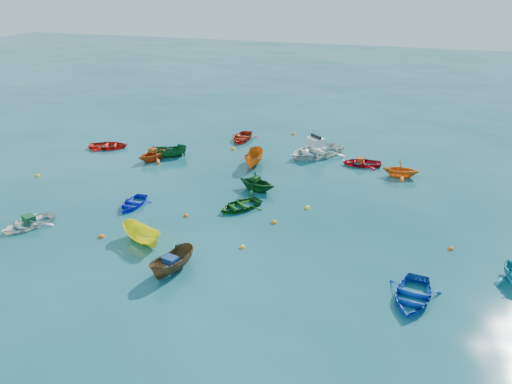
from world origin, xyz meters
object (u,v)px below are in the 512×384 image
(dinghy_white_near, at_px, (29,226))
(dinghy_blue_sw, at_px, (133,206))
(dinghy_blue_se, at_px, (412,300))
(motorboat_white, at_px, (315,155))

(dinghy_white_near, bearing_deg, dinghy_blue_sw, 68.65)
(dinghy_blue_se, relative_size, motorboat_white, 0.68)
(dinghy_white_near, bearing_deg, motorboat_white, 75.88)
(dinghy_blue_sw, distance_m, dinghy_white_near, 6.06)
(dinghy_blue_sw, bearing_deg, dinghy_white_near, -137.08)
(dinghy_blue_sw, xyz_separation_m, dinghy_blue_se, (17.02, -4.82, 0.00))
(dinghy_white_near, relative_size, dinghy_blue_se, 0.90)
(dinghy_blue_se, bearing_deg, dinghy_white_near, -174.43)
(dinghy_blue_sw, height_order, dinghy_blue_se, dinghy_blue_se)
(dinghy_blue_se, xyz_separation_m, motorboat_white, (-7.96, 17.51, 0.00))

